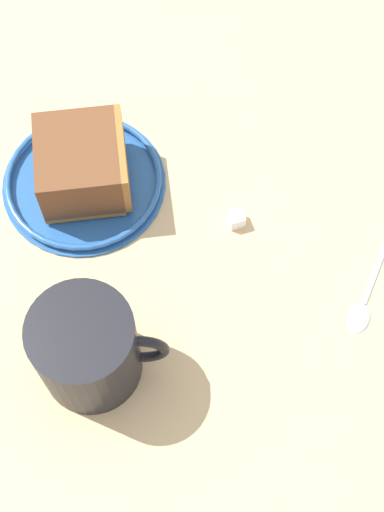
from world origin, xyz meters
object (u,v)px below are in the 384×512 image
(small_plate, at_px, (84,181))
(teaspoon, at_px, (368,296))
(tea_mug, at_px, (88,349))
(sugar_cube, at_px, (236,219))
(cake_slice, at_px, (82,164))

(small_plate, bearing_deg, teaspoon, 24.48)
(tea_mug, distance_m, sugar_cube, 0.19)
(cake_slice, height_order, tea_mug, tea_mug)
(small_plate, bearing_deg, cake_slice, 55.81)
(cake_slice, distance_m, tea_mug, 0.18)
(sugar_cube, bearing_deg, cake_slice, -147.80)
(teaspoon, xyz_separation_m, sugar_cube, (-0.13, -0.04, 0.00))
(sugar_cube, bearing_deg, tea_mug, -83.28)
(cake_slice, distance_m, teaspoon, 0.29)
(tea_mug, relative_size, sugar_cube, 6.70)
(small_plate, bearing_deg, sugar_cube, 32.61)
(cake_slice, xyz_separation_m, sugar_cube, (0.13, 0.08, -0.03))
(teaspoon, bearing_deg, cake_slice, -155.80)
(small_plate, xyz_separation_m, tea_mug, (0.15, -0.11, 0.04))
(cake_slice, xyz_separation_m, teaspoon, (0.26, 0.12, -0.03))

